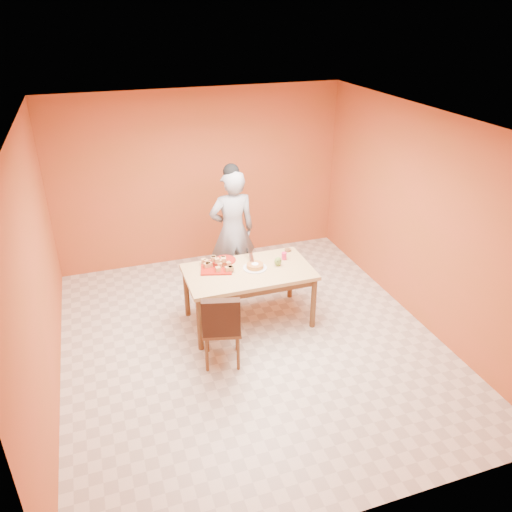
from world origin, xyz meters
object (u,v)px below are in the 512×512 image
object	(u,v)px
pastry_platter	(217,267)
checker_tin	(288,250)
red_dinner_plate	(225,260)
dining_table	(249,277)
sponge_cake	(255,266)
magenta_glass	(284,256)
dining_chair	(222,326)
egg_ornament	(278,261)
person	(232,231)

from	to	relation	value
pastry_platter	checker_tin	xyz separation A→B (m)	(1.04, 0.17, 0.00)
pastry_platter	red_dinner_plate	distance (m)	0.23
dining_table	sponge_cake	distance (m)	0.16
red_dinner_plate	magenta_glass	size ratio (longest dim) A/B	2.91
dining_chair	egg_ornament	distance (m)	1.22
checker_tin	egg_ornament	bearing A→B (deg)	-128.47
dining_chair	person	distance (m)	1.79
red_dinner_plate	egg_ornament	distance (m)	0.70
dining_table	egg_ornament	world-z (taller)	egg_ornament
dining_table	person	xyz separation A→B (m)	(0.06, 0.93, 0.23)
sponge_cake	magenta_glass	distance (m)	0.46
dining_table	sponge_cake	xyz separation A→B (m)	(0.09, 0.02, 0.13)
sponge_cake	egg_ornament	size ratio (longest dim) A/B	1.78
red_dinner_plate	sponge_cake	world-z (taller)	sponge_cake
dining_table	dining_chair	size ratio (longest dim) A/B	1.67
dining_chair	sponge_cake	xyz separation A→B (m)	(0.64, 0.73, 0.30)
dining_chair	magenta_glass	xyz separation A→B (m)	(1.08, 0.84, 0.31)
person	sponge_cake	size ratio (longest dim) A/B	8.35
dining_chair	egg_ornament	size ratio (longest dim) A/B	7.96
magenta_glass	egg_ornament	bearing A→B (deg)	-134.86
magenta_glass	red_dinner_plate	bearing A→B (deg)	164.28
pastry_platter	checker_tin	world-z (taller)	checker_tin
checker_tin	magenta_glass	bearing A→B (deg)	-123.37
dining_chair	magenta_glass	size ratio (longest dim) A/B	10.05
red_dinner_plate	checker_tin	world-z (taller)	checker_tin
person	red_dinner_plate	bearing A→B (deg)	65.22
magenta_glass	dining_table	bearing A→B (deg)	-165.29
checker_tin	person	bearing A→B (deg)	136.25
red_dinner_plate	dining_chair	bearing A→B (deg)	-107.78
dining_chair	pastry_platter	bearing A→B (deg)	93.00
dining_chair	magenta_glass	bearing A→B (deg)	52.19
red_dinner_plate	pastry_platter	bearing A→B (deg)	-134.17
dining_chair	person	world-z (taller)	person
dining_chair	magenta_glass	world-z (taller)	dining_chair
person	pastry_platter	bearing A→B (deg)	60.20
person	pastry_platter	world-z (taller)	person
dining_chair	red_dinner_plate	world-z (taller)	dining_chair
dining_table	red_dinner_plate	xyz separation A→B (m)	(-0.21, 0.35, 0.10)
dining_table	checker_tin	size ratio (longest dim) A/B	18.16
pastry_platter	egg_ornament	world-z (taller)	egg_ornament
pastry_platter	magenta_glass	bearing A→B (deg)	-2.79
dining_chair	person	xyz separation A→B (m)	(0.61, 1.64, 0.40)
sponge_cake	checker_tin	bearing A→B (deg)	29.39
checker_tin	dining_table	bearing A→B (deg)	-152.53
person	sponge_cake	xyz separation A→B (m)	(0.03, -0.91, -0.10)
dining_chair	person	bearing A→B (deg)	83.82
person	checker_tin	size ratio (longest dim) A/B	20.36
dining_table	checker_tin	world-z (taller)	checker_tin
dining_chair	checker_tin	size ratio (longest dim) A/B	10.90
magenta_glass	checker_tin	xyz separation A→B (m)	(0.14, 0.21, -0.03)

